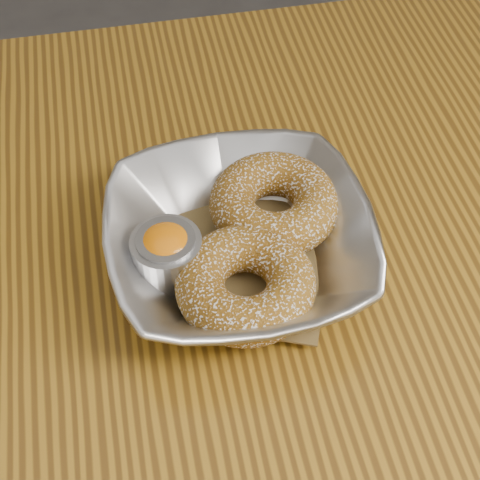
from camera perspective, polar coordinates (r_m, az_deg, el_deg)
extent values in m
cube|color=brown|center=(0.61, 7.71, -5.14)|extent=(1.20, 0.80, 0.04)
imported|color=#B3B5BA|center=(0.58, 0.00, -0.25)|extent=(0.21, 0.21, 0.05)
cube|color=brown|center=(0.60, 0.00, -1.29)|extent=(0.19, 0.19, 0.00)
torus|color=brown|center=(0.61, 2.65, 2.85)|extent=(0.12, 0.12, 0.04)
torus|color=brown|center=(0.56, 0.43, -3.43)|extent=(0.14, 0.14, 0.04)
cylinder|color=#B3B5BA|center=(0.57, -5.64, -1.34)|extent=(0.06, 0.06, 0.04)
cylinder|color=gray|center=(0.57, -5.67, -1.09)|extent=(0.05, 0.05, 0.04)
ellipsoid|color=orange|center=(0.56, -5.76, -0.38)|extent=(0.04, 0.04, 0.03)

